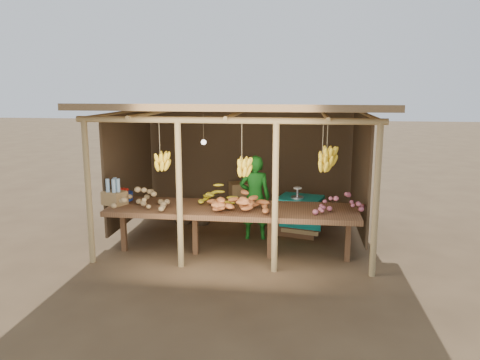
# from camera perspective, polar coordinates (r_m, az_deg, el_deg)

# --- Properties ---
(ground) EXTENTS (60.00, 60.00, 0.00)m
(ground) POSITION_cam_1_polar(r_m,az_deg,el_deg) (8.48, 0.00, -6.97)
(ground) COLOR brown
(ground) RESTS_ON ground
(stall_structure) EXTENTS (4.70, 3.50, 2.43)m
(stall_structure) POSITION_cam_1_polar(r_m,az_deg,el_deg) (7.96, 0.17, 5.86)
(stall_structure) COLOR tan
(stall_structure) RESTS_ON ground
(counter) EXTENTS (3.90, 1.05, 0.80)m
(counter) POSITION_cam_1_polar(r_m,az_deg,el_deg) (7.36, -0.95, -3.82)
(counter) COLOR brown
(counter) RESTS_ON ground
(potato_heap) EXTENTS (0.98, 0.72, 0.36)m
(potato_heap) POSITION_cam_1_polar(r_m,az_deg,el_deg) (7.45, -11.78, -1.96)
(potato_heap) COLOR #977B4E
(potato_heap) RESTS_ON counter
(sweet_potato_heap) EXTENTS (1.19, 0.93, 0.36)m
(sweet_potato_heap) POSITION_cam_1_polar(r_m,az_deg,el_deg) (7.07, -0.44, -2.45)
(sweet_potato_heap) COLOR #BF6731
(sweet_potato_heap) RESTS_ON counter
(onion_heap) EXTENTS (0.88, 0.62, 0.36)m
(onion_heap) POSITION_cam_1_polar(r_m,az_deg,el_deg) (7.19, 12.19, -2.48)
(onion_heap) COLOR #AB5362
(onion_heap) RESTS_ON counter
(banana_pile) EXTENTS (0.68, 0.55, 0.35)m
(banana_pile) POSITION_cam_1_polar(r_m,az_deg,el_deg) (7.61, -2.60, -1.51)
(banana_pile) COLOR yellow
(banana_pile) RESTS_ON counter
(tomato_basin) EXTENTS (0.38, 0.38, 0.20)m
(tomato_basin) POSITION_cam_1_polar(r_m,az_deg,el_deg) (8.04, -14.25, -1.84)
(tomato_basin) COLOR navy
(tomato_basin) RESTS_ON counter
(bottle_box) EXTENTS (0.42, 0.38, 0.43)m
(bottle_box) POSITION_cam_1_polar(r_m,az_deg,el_deg) (7.76, -15.06, -1.71)
(bottle_box) COLOR #9D7846
(bottle_box) RESTS_ON counter
(vendor) EXTENTS (0.58, 0.41, 1.50)m
(vendor) POSITION_cam_1_polar(r_m,az_deg,el_deg) (8.22, 1.81, -2.14)
(vendor) COLOR #186C1A
(vendor) RESTS_ON ground
(tarp_crate) EXTENTS (0.90, 0.83, 0.90)m
(tarp_crate) POSITION_cam_1_polar(r_m,az_deg,el_deg) (8.63, 7.29, -4.16)
(tarp_crate) COLOR brown
(tarp_crate) RESTS_ON ground
(carton_stack) EXTENTS (1.06, 0.50, 0.74)m
(carton_stack) POSITION_cam_1_polar(r_m,az_deg,el_deg) (9.57, -0.81, -2.81)
(carton_stack) COLOR #9D7846
(carton_stack) RESTS_ON ground
(burlap_sacks) EXTENTS (0.76, 0.40, 0.54)m
(burlap_sacks) POSITION_cam_1_polar(r_m,az_deg,el_deg) (9.27, -5.88, -3.93)
(burlap_sacks) COLOR #4B3822
(burlap_sacks) RESTS_ON ground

